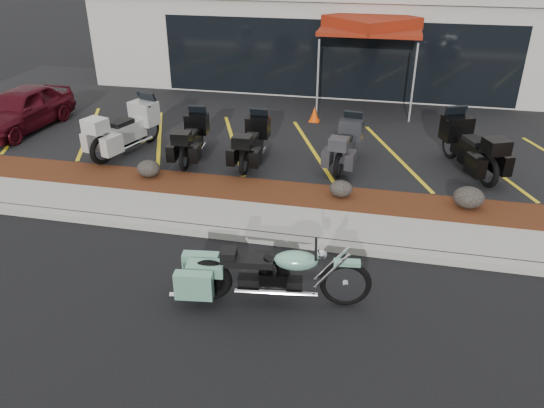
% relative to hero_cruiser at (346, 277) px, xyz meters
% --- Properties ---
extents(ground, '(90.00, 90.00, 0.00)m').
position_rel_hero_cruiser_xyz_m(ground, '(-1.48, 0.75, -0.54)').
color(ground, black).
rests_on(ground, ground).
extents(curb, '(24.00, 0.25, 0.15)m').
position_rel_hero_cruiser_xyz_m(curb, '(-1.48, 1.65, -0.47)').
color(curb, gray).
rests_on(curb, ground).
extents(sidewalk, '(24.00, 1.20, 0.15)m').
position_rel_hero_cruiser_xyz_m(sidewalk, '(-1.48, 2.35, -0.47)').
color(sidewalk, gray).
rests_on(sidewalk, ground).
extents(mulch_bed, '(24.00, 1.20, 0.16)m').
position_rel_hero_cruiser_xyz_m(mulch_bed, '(-1.48, 3.55, -0.46)').
color(mulch_bed, '#34190C').
rests_on(mulch_bed, ground).
extents(upper_lot, '(26.00, 9.60, 0.15)m').
position_rel_hero_cruiser_xyz_m(upper_lot, '(-1.48, 8.95, -0.47)').
color(upper_lot, black).
rests_on(upper_lot, ground).
extents(dealership_building, '(18.00, 8.16, 4.00)m').
position_rel_hero_cruiser_xyz_m(dealership_building, '(-1.48, 15.22, 1.46)').
color(dealership_building, '#9E9B8F').
rests_on(dealership_building, ground).
extents(boulder_left, '(0.56, 0.47, 0.40)m').
position_rel_hero_cruiser_xyz_m(boulder_left, '(-5.01, 3.73, -0.18)').
color(boulder_left, black).
rests_on(boulder_left, mulch_bed).
extents(boulder_mid, '(0.51, 0.43, 0.36)m').
position_rel_hero_cruiser_xyz_m(boulder_mid, '(-0.43, 3.64, -0.20)').
color(boulder_mid, black).
rests_on(boulder_mid, mulch_bed).
extents(boulder_right, '(0.65, 0.54, 0.46)m').
position_rel_hero_cruiser_xyz_m(boulder_right, '(2.25, 3.69, -0.15)').
color(boulder_right, black).
rests_on(boulder_right, mulch_bed).
extents(hero_cruiser, '(3.16, 1.19, 1.09)m').
position_rel_hero_cruiser_xyz_m(hero_cruiser, '(0.00, 0.00, 0.00)').
color(hero_cruiser, '#6CA88C').
rests_on(hero_cruiser, ground).
extents(touring_white, '(1.63, 2.61, 1.42)m').
position_rel_hero_cruiser_xyz_m(touring_white, '(-5.94, 5.91, 0.32)').
color(touring_white, '#B9B9B5').
rests_on(touring_white, upper_lot).
extents(touring_black_front, '(0.97, 2.12, 1.19)m').
position_rel_hero_cruiser_xyz_m(touring_black_front, '(-4.46, 5.75, 0.20)').
color(touring_black_front, black).
rests_on(touring_black_front, upper_lot).
extents(touring_black_mid, '(0.81, 2.08, 1.21)m').
position_rel_hero_cruiser_xyz_m(touring_black_mid, '(-2.81, 5.82, 0.21)').
color(touring_black_mid, black).
rests_on(touring_black_mid, upper_lot).
extents(touring_grey, '(1.03, 2.13, 1.19)m').
position_rel_hero_cruiser_xyz_m(touring_grey, '(-0.43, 6.15, 0.20)').
color(touring_grey, '#2C2D31').
rests_on(touring_grey, upper_lot).
extents(touring_black_rear, '(1.82, 2.58, 1.40)m').
position_rel_hero_cruiser_xyz_m(touring_black_rear, '(2.08, 6.46, 0.31)').
color(touring_black_rear, black).
rests_on(touring_black_rear, upper_lot).
extents(parked_car, '(1.69, 3.72, 1.24)m').
position_rel_hero_cruiser_xyz_m(parked_car, '(-10.04, 6.12, 0.23)').
color(parked_car, '#430912').
rests_on(parked_car, upper_lot).
extents(traffic_cone, '(0.34, 0.34, 0.46)m').
position_rel_hero_cruiser_xyz_m(traffic_cone, '(-1.76, 8.70, -0.16)').
color(traffic_cone, '#D64107').
rests_on(traffic_cone, upper_lot).
extents(popup_canopy, '(3.58, 3.58, 2.87)m').
position_rel_hero_cruiser_xyz_m(popup_canopy, '(-0.34, 10.73, 2.21)').
color(popup_canopy, silver).
rests_on(popup_canopy, upper_lot).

